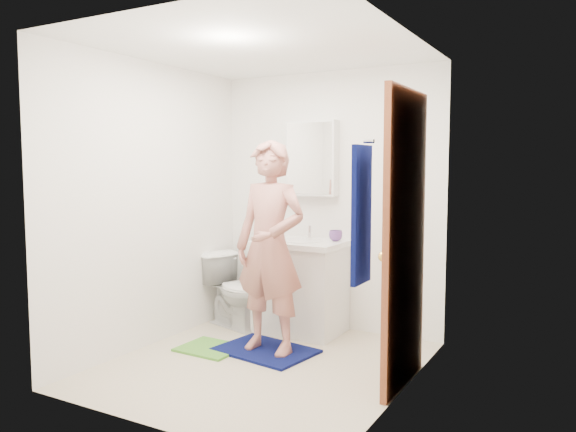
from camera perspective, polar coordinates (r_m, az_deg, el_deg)
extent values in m
cube|color=beige|center=(4.49, -2.63, -14.96)|extent=(2.20, 2.40, 0.02)
cube|color=white|center=(4.31, -2.77, 16.90)|extent=(2.20, 2.40, 0.02)
cube|color=white|center=(5.29, 4.23, 1.53)|extent=(2.20, 0.02, 2.40)
cube|color=white|center=(3.27, -13.97, -0.85)|extent=(2.20, 0.02, 2.40)
cube|color=white|center=(4.90, -13.79, 1.11)|extent=(0.02, 2.40, 2.40)
cube|color=white|center=(3.76, 11.81, -0.03)|extent=(0.02, 2.40, 2.40)
cube|color=white|center=(5.21, 1.28, -7.42)|extent=(0.75, 0.55, 0.80)
cube|color=white|center=(5.13, 1.29, -2.78)|extent=(0.79, 0.59, 0.05)
cylinder|color=white|center=(5.13, 1.29, -2.61)|extent=(0.40, 0.40, 0.03)
cylinder|color=silver|center=(5.28, 2.21, -1.63)|extent=(0.03, 0.03, 0.12)
cube|color=white|center=(5.28, 2.46, 5.87)|extent=(0.50, 0.12, 0.70)
cube|color=white|center=(5.23, 2.15, 5.88)|extent=(0.46, 0.01, 0.66)
cube|color=#9D4E2B|center=(3.94, 11.79, -2.37)|extent=(0.05, 0.80, 2.05)
sphere|color=gold|center=(3.66, 9.67, -4.08)|extent=(0.07, 0.07, 0.07)
cube|color=#080E4B|center=(3.25, 7.47, 0.11)|extent=(0.03, 0.24, 0.80)
cylinder|color=silver|center=(3.23, 8.22, 7.53)|extent=(0.06, 0.02, 0.02)
imported|color=white|center=(5.41, -5.28, -7.54)|extent=(0.76, 0.56, 0.69)
cube|color=#080E4B|center=(4.76, -2.29, -13.49)|extent=(0.85, 0.66, 0.02)
cube|color=#57A537|center=(4.86, -7.90, -13.16)|extent=(0.51, 0.43, 0.02)
imported|color=#CF6066|center=(5.21, -1.57, -1.34)|extent=(0.11, 0.11, 0.19)
imported|color=#603B82|center=(5.10, 4.87, -2.01)|extent=(0.14, 0.14, 0.10)
imported|color=#BA7568|center=(4.53, -1.83, -3.17)|extent=(0.64, 0.43, 1.71)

